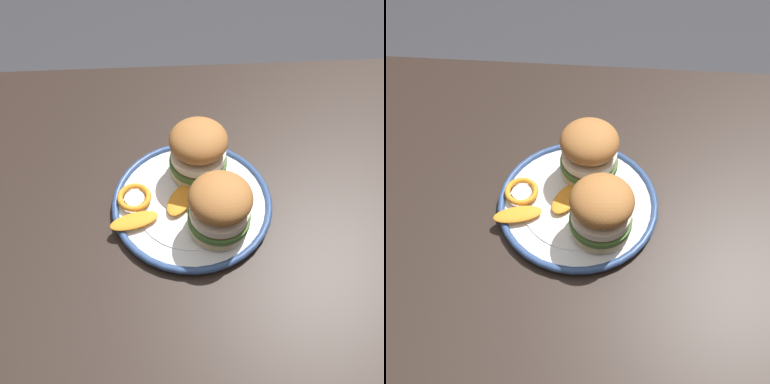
# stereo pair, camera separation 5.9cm
# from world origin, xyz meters

# --- Properties ---
(ground_plane) EXTENTS (8.00, 8.00, 0.00)m
(ground_plane) POSITION_xyz_m (0.00, 0.00, 0.00)
(ground_plane) COLOR #333338
(dining_table) EXTENTS (1.46, 0.81, 0.76)m
(dining_table) POSITION_xyz_m (0.00, 0.00, 0.66)
(dining_table) COLOR black
(dining_table) RESTS_ON ground
(dinner_plate) EXTENTS (0.27, 0.27, 0.02)m
(dinner_plate) POSITION_xyz_m (0.07, 0.03, 0.77)
(dinner_plate) COLOR white
(dinner_plate) RESTS_ON dining_table
(sandwich_half_left) EXTENTS (0.11, 0.11, 0.10)m
(sandwich_half_left) POSITION_xyz_m (0.09, 0.10, 0.83)
(sandwich_half_left) COLOR beige
(sandwich_half_left) RESTS_ON dinner_plate
(sandwich_half_right) EXTENTS (0.10, 0.10, 0.10)m
(sandwich_half_right) POSITION_xyz_m (0.11, -0.02, 0.83)
(sandwich_half_right) COLOR beige
(sandwich_half_right) RESTS_ON dinner_plate
(orange_peel_curled) EXTENTS (0.07, 0.07, 0.01)m
(orange_peel_curled) POSITION_xyz_m (-0.02, 0.04, 0.78)
(orange_peel_curled) COLOR orange
(orange_peel_curled) RESTS_ON dinner_plate
(orange_peel_strip_long) EXTENTS (0.06, 0.08, 0.01)m
(orange_peel_strip_long) POSITION_xyz_m (0.05, 0.03, 0.78)
(orange_peel_strip_long) COLOR orange
(orange_peel_strip_long) RESTS_ON dinner_plate
(orange_peel_strip_short) EXTENTS (0.08, 0.05, 0.01)m
(orange_peel_strip_short) POSITION_xyz_m (-0.02, -0.01, 0.78)
(orange_peel_strip_short) COLOR orange
(orange_peel_strip_short) RESTS_ON dinner_plate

